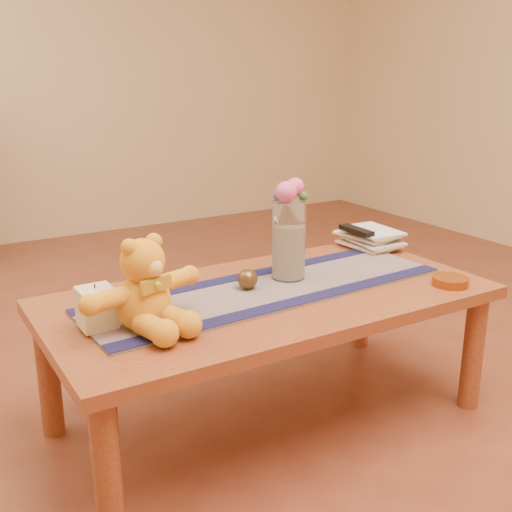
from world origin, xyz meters
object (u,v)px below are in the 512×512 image
teddy_bear (143,284)px  tv_remote (356,230)px  pillar_candle (96,308)px  amber_dish (450,281)px  glass_vase (289,240)px  bronze_ball (247,279)px  book_bottom (354,248)px

teddy_bear → tv_remote: teddy_bear is taller
pillar_candle → amber_dish: pillar_candle is taller
glass_vase → amber_dish: 0.55m
tv_remote → amber_dish: size_ratio=1.35×
glass_vase → bronze_ball: (-0.17, -0.02, -0.10)m
teddy_bear → amber_dish: teddy_bear is taller
glass_vase → amber_dish: glass_vase is taller
pillar_candle → amber_dish: 1.13m
bronze_ball → pillar_candle: bearing=-174.3°
glass_vase → book_bottom: size_ratio=1.17×
teddy_bear → glass_vase: size_ratio=1.35×
book_bottom → tv_remote: size_ratio=1.39×
teddy_bear → glass_vase: glass_vase is taller
bronze_ball → book_bottom: bronze_ball is taller
book_bottom → amber_dish: bearing=-91.8°
pillar_candle → tv_remote: bearing=11.4°
bronze_ball → tv_remote: bearing=16.2°
tv_remote → book_bottom: bearing=90.0°
pillar_candle → book_bottom: size_ratio=0.50×
teddy_bear → amber_dish: size_ratio=2.98×
glass_vase → teddy_bear: bearing=-166.6°
teddy_bear → book_bottom: teddy_bear is taller
pillar_candle → glass_vase: size_ratio=0.43×
bronze_ball → book_bottom: bearing=17.1°
glass_vase → tv_remote: (0.41, 0.14, -0.05)m
glass_vase → tv_remote: 0.44m
pillar_candle → glass_vase: 0.68m
pillar_candle → bronze_ball: 0.50m
bronze_ball → glass_vase: bearing=8.2°
book_bottom → glass_vase: bearing=-162.7°
pillar_candle → bronze_ball: (0.50, 0.05, -0.02)m
book_bottom → pillar_candle: bearing=-171.3°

